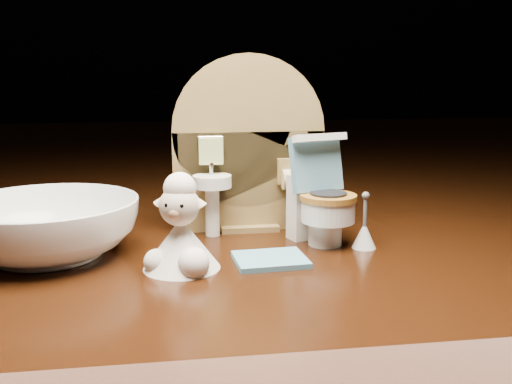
% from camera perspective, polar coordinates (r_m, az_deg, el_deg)
% --- Properties ---
extents(backdrop_panel, '(0.13, 0.05, 0.15)m').
position_cam_1_polar(backdrop_panel, '(0.49, -0.85, 3.79)').
color(backdrop_panel, olive).
rests_on(backdrop_panel, ground).
extents(toy_toilet, '(0.05, 0.06, 0.09)m').
position_cam_1_polar(toy_toilet, '(0.46, 6.42, -1.12)').
color(toy_toilet, white).
rests_on(toy_toilet, ground).
extents(bath_mat, '(0.05, 0.05, 0.00)m').
position_cam_1_polar(bath_mat, '(0.42, 1.45, -6.78)').
color(bath_mat, '#588EA4').
rests_on(bath_mat, ground).
extents(toilet_brush, '(0.02, 0.02, 0.04)m').
position_cam_1_polar(toilet_brush, '(0.45, 10.78, -4.08)').
color(toilet_brush, white).
rests_on(toilet_brush, ground).
extents(plush_lamb, '(0.05, 0.06, 0.07)m').
position_cam_1_polar(plush_lamb, '(0.40, -7.54, -4.33)').
color(plush_lamb, white).
rests_on(plush_lamb, ground).
extents(ceramic_bowl, '(0.16, 0.16, 0.04)m').
position_cam_1_polar(ceramic_bowl, '(0.45, -20.18, -3.42)').
color(ceramic_bowl, white).
rests_on(ceramic_bowl, ground).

